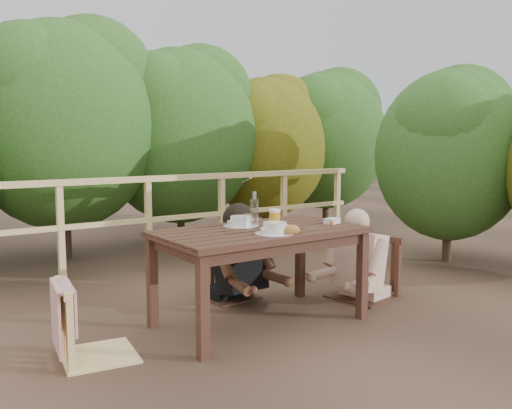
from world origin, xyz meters
TOP-DOWN VIEW (x-y plane):
  - ground at (0.00, 0.00)m, footprint 60.00×60.00m
  - table at (0.00, 0.00)m, footprint 1.53×0.86m
  - chair_left at (-1.23, 0.06)m, footprint 0.54×0.54m
  - chair_far at (0.16, 0.69)m, footprint 0.46×0.46m
  - chair_right at (1.13, 0.02)m, footprint 0.57×0.57m
  - woman at (0.16, 0.71)m, footprint 0.56×0.68m
  - diner_right at (1.16, 0.02)m, footprint 0.72×0.62m
  - railing at (0.00, 2.00)m, footprint 5.60×0.10m
  - hedge_row at (0.40, 3.20)m, footprint 6.60×1.60m
  - soup_near at (-0.03, -0.22)m, footprint 0.28×0.28m
  - soup_far at (-0.04, 0.20)m, footprint 0.27×0.27m
  - bread_roll at (0.06, -0.30)m, footprint 0.13×0.10m
  - beer_glass at (0.10, -0.06)m, footprint 0.08×0.08m
  - bottle at (0.04, 0.13)m, footprint 0.07×0.07m
  - butter_tub at (0.63, -0.11)m, footprint 0.15×0.13m

SIDE VIEW (x-z plane):
  - ground at x=0.00m, z-range 0.00..0.00m
  - table at x=0.00m, z-range 0.00..0.71m
  - chair_far at x=0.16m, z-range 0.00..0.87m
  - chair_left at x=-1.23m, z-range 0.00..0.95m
  - chair_right at x=1.13m, z-range 0.00..1.01m
  - railing at x=0.00m, z-range 0.00..1.01m
  - woman at x=0.16m, z-range 0.00..1.29m
  - diner_right at x=1.16m, z-range 0.00..1.31m
  - butter_tub at x=0.63m, z-range 0.71..0.76m
  - bread_roll at x=0.06m, z-range 0.71..0.78m
  - soup_far at x=-0.04m, z-range 0.71..0.80m
  - soup_near at x=-0.03m, z-range 0.71..0.80m
  - beer_glass at x=0.10m, z-range 0.71..0.87m
  - bottle at x=0.04m, z-range 0.71..0.99m
  - hedge_row at x=0.40m, z-range 0.00..3.80m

